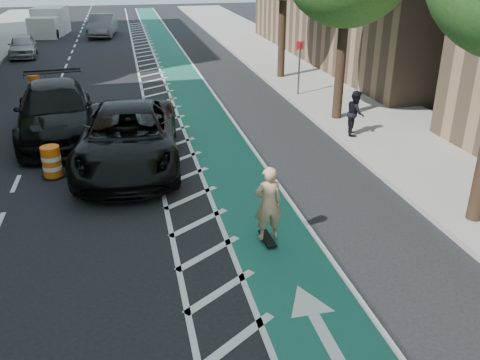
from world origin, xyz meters
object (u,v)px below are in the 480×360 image
object	(u,v)px
suv_far	(55,111)
suv_near	(128,137)
skateboarder	(268,203)
barrel_a	(52,163)

from	to	relation	value
suv_far	suv_near	bearing A→B (deg)	-59.58
skateboarder	suv_far	bearing A→B (deg)	-60.84
suv_near	suv_far	xyz separation A→B (m)	(-2.40, 3.29, 0.02)
skateboarder	barrel_a	xyz separation A→B (m)	(-5.07, 4.90, -0.53)
suv_near	barrel_a	bearing A→B (deg)	-164.15
suv_far	barrel_a	size ratio (longest dim) A/B	6.75
barrel_a	suv_far	bearing A→B (deg)	93.06
skateboarder	barrel_a	bearing A→B (deg)	-46.25
skateboarder	barrel_a	world-z (taller)	skateboarder
suv_near	barrel_a	xyz separation A→B (m)	(-2.20, -0.45, -0.45)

